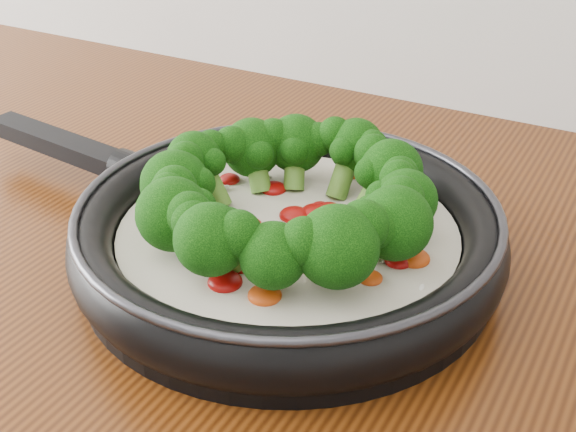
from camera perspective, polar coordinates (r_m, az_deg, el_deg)
The scene contains 1 object.
skillet at distance 0.64m, azimuth -0.22°, elevation -0.66°, with size 0.58×0.40×0.11m.
Camera 1 is at (0.40, 0.60, 1.26)m, focal length 47.60 mm.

